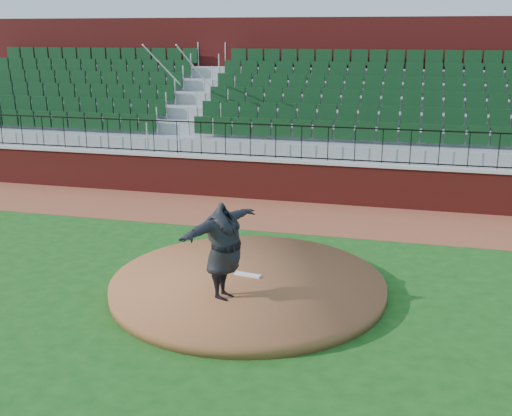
# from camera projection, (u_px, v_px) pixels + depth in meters

# --- Properties ---
(ground) EXTENTS (90.00, 90.00, 0.00)m
(ground) POSITION_uv_depth(u_px,v_px,m) (238.00, 290.00, 12.37)
(ground) COLOR #174C15
(ground) RESTS_ON ground
(warning_track) EXTENTS (34.00, 3.20, 0.01)m
(warning_track) POSITION_uv_depth(u_px,v_px,m) (290.00, 215.00, 17.40)
(warning_track) COLOR brown
(warning_track) RESTS_ON ground
(field_wall) EXTENTS (34.00, 0.35, 1.20)m
(field_wall) POSITION_uv_depth(u_px,v_px,m) (301.00, 182.00, 18.73)
(field_wall) COLOR maroon
(field_wall) RESTS_ON ground
(wall_cap) EXTENTS (34.00, 0.45, 0.10)m
(wall_cap) POSITION_uv_depth(u_px,v_px,m) (301.00, 161.00, 18.55)
(wall_cap) COLOR #B7B7B7
(wall_cap) RESTS_ON field_wall
(wall_railing) EXTENTS (34.00, 0.05, 1.00)m
(wall_railing) POSITION_uv_depth(u_px,v_px,m) (302.00, 143.00, 18.40)
(wall_railing) COLOR black
(wall_railing) RESTS_ON wall_cap
(seating_stands) EXTENTS (34.00, 5.10, 4.60)m
(seating_stands) POSITION_uv_depth(u_px,v_px,m) (316.00, 114.00, 20.80)
(seating_stands) COLOR gray
(seating_stands) RESTS_ON ground
(concourse_wall) EXTENTS (34.00, 0.50, 5.50)m
(concourse_wall) POSITION_uv_depth(u_px,v_px,m) (328.00, 93.00, 23.28)
(concourse_wall) COLOR maroon
(concourse_wall) RESTS_ON ground
(pitchers_mound) EXTENTS (5.44, 5.44, 0.25)m
(pitchers_mound) POSITION_uv_depth(u_px,v_px,m) (248.00, 285.00, 12.31)
(pitchers_mound) COLOR brown
(pitchers_mound) RESTS_ON ground
(pitching_rubber) EXTENTS (0.56, 0.21, 0.04)m
(pitching_rubber) POSITION_uv_depth(u_px,v_px,m) (248.00, 275.00, 12.45)
(pitching_rubber) COLOR white
(pitching_rubber) RESTS_ON pitchers_mound
(pitcher) EXTENTS (1.25, 2.32, 1.82)m
(pitcher) POSITION_uv_depth(u_px,v_px,m) (224.00, 251.00, 11.18)
(pitcher) COLOR black
(pitcher) RESTS_ON pitchers_mound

